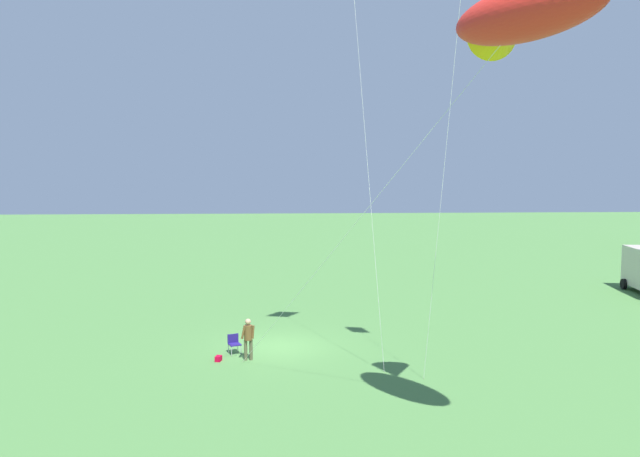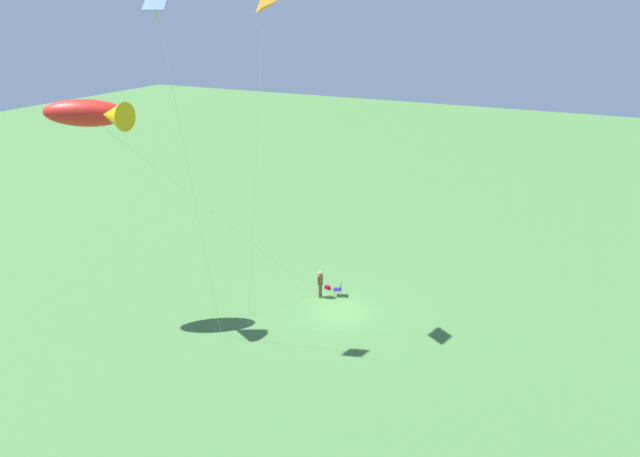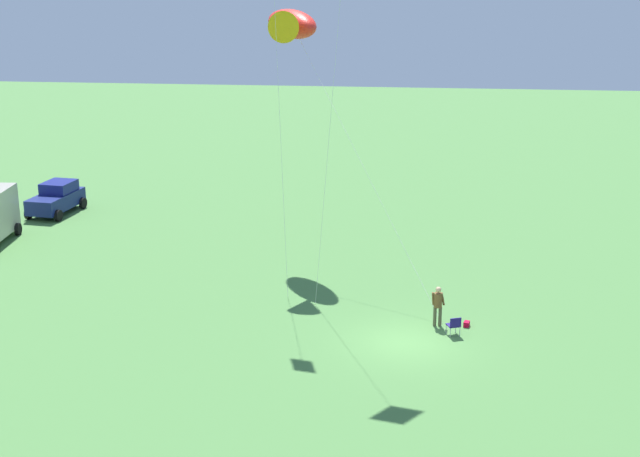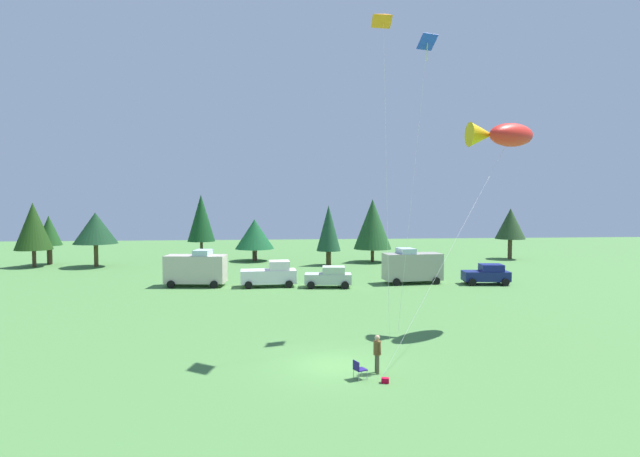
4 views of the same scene
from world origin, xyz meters
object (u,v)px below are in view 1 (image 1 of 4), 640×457
(person_kite_flyer, at_px, (248,336))
(backpack_on_grass, at_px, (218,359))
(folding_chair, at_px, (234,342))
(kite_large_fish, at_px, (520,17))

(person_kite_flyer, height_order, backpack_on_grass, person_kite_flyer)
(folding_chair, relative_size, kite_large_fish, 0.07)
(folding_chair, xyz_separation_m, kite_large_fish, (10.31, 8.20, 11.27))
(folding_chair, xyz_separation_m, backpack_on_grass, (1.05, -0.56, -0.38))
(person_kite_flyer, height_order, kite_large_fish, kite_large_fish)
(person_kite_flyer, distance_m, backpack_on_grass, 1.53)
(person_kite_flyer, bearing_deg, folding_chair, -151.49)
(person_kite_flyer, xyz_separation_m, folding_chair, (-0.96, -0.67, -0.53))
(folding_chair, height_order, kite_large_fish, kite_large_fish)
(person_kite_flyer, height_order, folding_chair, person_kite_flyer)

